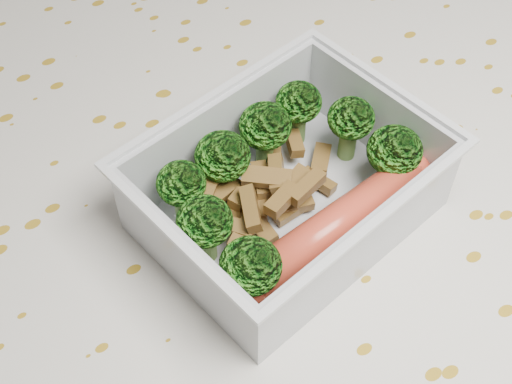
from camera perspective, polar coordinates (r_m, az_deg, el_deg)
dining_table at (r=0.49m, az=1.39°, el=-8.35°), size 1.40×0.90×0.75m
tablecloth at (r=0.45m, az=1.51°, el=-5.13°), size 1.46×0.96×0.19m
lunch_container at (r=0.40m, az=2.52°, el=-0.23°), size 0.18×0.15×0.06m
broccoli_florets at (r=0.40m, az=1.45°, el=1.94°), size 0.15×0.11×0.04m
meat_pile at (r=0.41m, az=0.31°, el=-0.32°), size 0.10×0.07×0.03m
sausage at (r=0.39m, az=6.43°, el=-2.64°), size 0.14×0.04×0.02m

